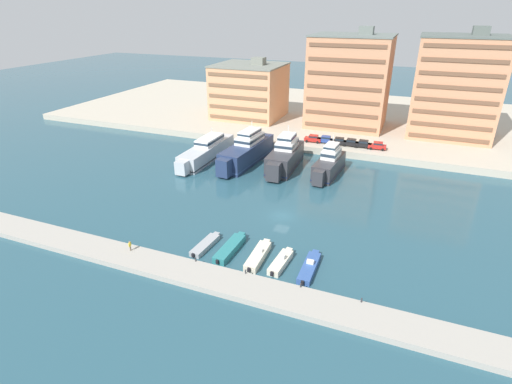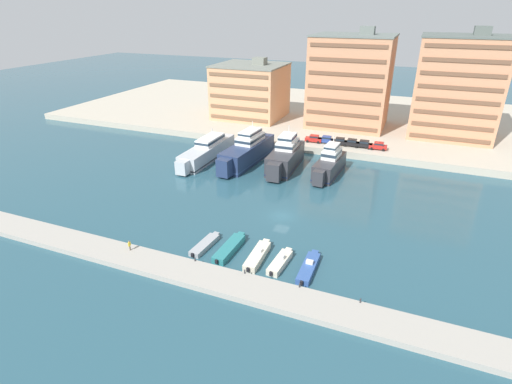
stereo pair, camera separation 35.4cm
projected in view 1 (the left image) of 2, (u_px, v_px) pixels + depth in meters
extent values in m
plane|color=#285160|center=(282.00, 216.00, 68.01)|extent=(400.00, 400.00, 0.00)
cube|color=#BCB29E|center=(351.00, 117.00, 124.45)|extent=(180.00, 70.00, 1.68)
cube|color=#A8A399|center=(231.00, 284.00, 50.79)|extent=(120.00, 4.90, 0.81)
cube|color=silver|center=(207.00, 152.00, 92.75)|extent=(4.53, 19.77, 3.36)
cube|color=silver|center=(182.00, 168.00, 83.57)|extent=(2.47, 2.25, 2.86)
cube|color=black|center=(207.00, 156.00, 93.21)|extent=(4.58, 19.97, 0.24)
cube|color=white|center=(210.00, 140.00, 92.96)|extent=(3.52, 8.31, 1.50)
cube|color=#233342|center=(210.00, 139.00, 92.89)|extent=(3.56, 8.39, 0.54)
cylinder|color=silver|center=(212.00, 132.00, 93.30)|extent=(0.16, 0.16, 1.80)
cube|color=silver|center=(227.00, 142.00, 101.74)|extent=(3.81, 0.91, 0.20)
cube|color=navy|center=(247.00, 153.00, 90.62)|extent=(6.29, 18.75, 4.37)
cube|color=navy|center=(224.00, 167.00, 82.16)|extent=(2.91, 2.68, 3.72)
cube|color=#334C7F|center=(247.00, 159.00, 91.22)|extent=(6.35, 18.94, 0.24)
cube|color=white|center=(250.00, 139.00, 90.48)|extent=(4.43, 8.01, 1.59)
cube|color=#233342|center=(250.00, 138.00, 90.41)|extent=(4.48, 8.09, 0.57)
cube|color=white|center=(250.00, 133.00, 89.89)|extent=(3.45, 6.24, 1.19)
cube|color=#233342|center=(250.00, 132.00, 89.83)|extent=(3.50, 6.31, 0.43)
cylinder|color=silver|center=(252.00, 125.00, 90.20)|extent=(0.16, 0.16, 1.80)
cube|color=navy|center=(265.00, 145.00, 98.90)|extent=(4.28, 1.20, 0.20)
cube|color=#333338|center=(285.00, 158.00, 87.52)|extent=(5.58, 14.80, 4.25)
cube|color=#333338|center=(274.00, 172.00, 80.28)|extent=(2.84, 2.60, 3.61)
cube|color=#192347|center=(285.00, 164.00, 88.10)|extent=(5.64, 14.95, 0.24)
cube|color=white|center=(287.00, 144.00, 87.20)|extent=(4.13, 6.29, 1.62)
cube|color=#233342|center=(287.00, 143.00, 87.13)|extent=(4.18, 6.36, 0.58)
cube|color=white|center=(287.00, 138.00, 86.57)|extent=(3.22, 4.91, 1.38)
cube|color=#233342|center=(287.00, 137.00, 86.51)|extent=(3.26, 4.96, 0.50)
cylinder|color=silver|center=(288.00, 129.00, 86.68)|extent=(0.16, 0.16, 1.80)
cube|color=#333338|center=(294.00, 151.00, 94.54)|extent=(4.26, 1.08, 0.20)
cube|color=#333338|center=(329.00, 166.00, 84.08)|extent=(4.82, 12.44, 3.56)
cube|color=#333338|center=(319.00, 178.00, 78.38)|extent=(2.30, 2.11, 3.02)
cube|color=#192347|center=(328.00, 172.00, 84.57)|extent=(4.87, 12.57, 0.24)
cube|color=white|center=(331.00, 153.00, 83.69)|extent=(3.43, 5.33, 1.78)
cube|color=#233342|center=(331.00, 152.00, 83.62)|extent=(3.47, 5.38, 0.64)
cube|color=white|center=(332.00, 147.00, 83.07)|extent=(2.68, 4.16, 1.13)
cube|color=#233342|center=(332.00, 146.00, 83.03)|extent=(2.71, 4.20, 0.41)
cylinder|color=silver|center=(333.00, 139.00, 83.08)|extent=(0.16, 0.16, 1.80)
cube|color=#333338|center=(337.00, 160.00, 89.74)|extent=(3.39, 1.15, 0.20)
cube|color=#9EA3A8|center=(205.00, 245.00, 59.01)|extent=(2.04, 6.03, 0.77)
cube|color=#9EA3A8|center=(216.00, 235.00, 61.70)|extent=(0.95, 0.80, 0.65)
cube|color=black|center=(193.00, 255.00, 56.38)|extent=(0.38, 0.30, 0.60)
cube|color=teal|center=(230.00, 249.00, 57.93)|extent=(2.03, 7.24, 1.04)
cube|color=teal|center=(241.00, 236.00, 61.23)|extent=(1.04, 0.86, 0.89)
cube|color=black|center=(217.00, 262.00, 54.72)|extent=(0.37, 0.29, 0.60)
cube|color=beige|center=(258.00, 256.00, 56.20)|extent=(1.98, 6.89, 1.03)
cube|color=beige|center=(266.00, 243.00, 59.41)|extent=(1.00, 0.83, 0.88)
cube|color=silver|center=(259.00, 250.00, 56.34)|extent=(0.99, 0.63, 0.38)
cube|color=#283847|center=(260.00, 249.00, 56.55)|extent=(0.89, 0.11, 0.23)
cube|color=black|center=(249.00, 270.00, 53.07)|extent=(0.37, 0.29, 0.60)
cube|color=beige|center=(281.00, 263.00, 54.90)|extent=(2.01, 5.77, 0.95)
cube|color=beige|center=(289.00, 251.00, 57.48)|extent=(0.94, 0.79, 0.80)
cube|color=silver|center=(282.00, 257.00, 54.93)|extent=(0.93, 0.66, 0.54)
cube|color=#283847|center=(283.00, 255.00, 55.12)|extent=(0.82, 0.14, 0.33)
cube|color=black|center=(272.00, 274.00, 52.37)|extent=(0.38, 0.30, 0.60)
cube|color=#33569E|center=(309.00, 268.00, 53.87)|extent=(1.88, 6.90, 0.83)
cube|color=#33569E|center=(316.00, 253.00, 57.07)|extent=(0.97, 0.80, 0.71)
cube|color=silver|center=(310.00, 262.00, 54.03)|extent=(0.97, 0.62, 0.49)
cube|color=#283847|center=(311.00, 260.00, 54.23)|extent=(0.87, 0.10, 0.29)
cube|color=black|center=(302.00, 283.00, 50.75)|extent=(0.37, 0.29, 0.60)
cube|color=red|center=(313.00, 139.00, 99.14)|extent=(4.17, 1.87, 0.80)
cube|color=red|center=(314.00, 136.00, 98.78)|extent=(2.16, 1.65, 0.68)
cube|color=#1E2833|center=(314.00, 136.00, 98.78)|extent=(2.12, 1.66, 0.37)
cylinder|color=black|center=(307.00, 141.00, 98.99)|extent=(0.65, 0.25, 0.64)
cylinder|color=black|center=(308.00, 139.00, 100.44)|extent=(0.65, 0.25, 0.64)
cylinder|color=black|center=(317.00, 142.00, 98.17)|extent=(0.65, 0.25, 0.64)
cylinder|color=black|center=(319.00, 140.00, 99.63)|extent=(0.65, 0.25, 0.64)
cube|color=#28428E|center=(325.00, 140.00, 98.41)|extent=(4.11, 1.73, 0.80)
cube|color=#28428E|center=(326.00, 137.00, 98.05)|extent=(2.11, 1.58, 0.68)
cube|color=#1E2833|center=(326.00, 137.00, 98.05)|extent=(2.07, 1.59, 0.37)
cylinder|color=black|center=(319.00, 142.00, 98.31)|extent=(0.64, 0.22, 0.64)
cylinder|color=black|center=(321.00, 140.00, 99.74)|extent=(0.64, 0.22, 0.64)
cylinder|color=black|center=(330.00, 143.00, 97.42)|extent=(0.64, 0.22, 0.64)
cylinder|color=black|center=(331.00, 141.00, 98.85)|extent=(0.64, 0.22, 0.64)
cube|color=black|center=(339.00, 142.00, 97.13)|extent=(4.23, 2.03, 0.80)
cube|color=black|center=(339.00, 139.00, 96.77)|extent=(2.22, 1.73, 0.68)
cube|color=#1E2833|center=(339.00, 139.00, 96.77)|extent=(2.18, 1.74, 0.37)
cylinder|color=black|center=(332.00, 144.00, 96.92)|extent=(0.66, 0.27, 0.64)
cylinder|color=black|center=(333.00, 142.00, 98.39)|extent=(0.66, 0.27, 0.64)
cylinder|color=black|center=(344.00, 145.00, 96.20)|extent=(0.66, 0.27, 0.64)
cylinder|color=black|center=(344.00, 143.00, 97.67)|extent=(0.66, 0.27, 0.64)
cube|color=black|center=(351.00, 143.00, 96.22)|extent=(4.11, 1.73, 0.80)
cube|color=black|center=(351.00, 140.00, 95.85)|extent=(2.11, 1.57, 0.68)
cube|color=#1E2833|center=(351.00, 140.00, 95.85)|extent=(2.07, 1.59, 0.37)
cylinder|color=black|center=(344.00, 145.00, 96.14)|extent=(0.64, 0.22, 0.64)
cylinder|color=black|center=(345.00, 143.00, 97.56)|extent=(0.64, 0.22, 0.64)
cylinder|color=black|center=(355.00, 147.00, 95.21)|extent=(0.64, 0.22, 0.64)
cylinder|color=black|center=(357.00, 145.00, 96.64)|extent=(0.64, 0.22, 0.64)
cube|color=black|center=(363.00, 145.00, 95.32)|extent=(4.11, 1.72, 0.80)
cube|color=black|center=(364.00, 142.00, 94.95)|extent=(2.11, 1.57, 0.68)
cube|color=#1E2833|center=(364.00, 142.00, 94.95)|extent=(2.06, 1.58, 0.37)
cylinder|color=black|center=(356.00, 147.00, 95.23)|extent=(0.64, 0.22, 0.64)
cylinder|color=black|center=(357.00, 144.00, 96.66)|extent=(0.64, 0.22, 0.64)
cylinder|color=black|center=(368.00, 148.00, 94.31)|extent=(0.64, 0.22, 0.64)
cylinder|color=black|center=(369.00, 146.00, 95.74)|extent=(0.64, 0.22, 0.64)
cube|color=red|center=(377.00, 146.00, 94.08)|extent=(4.17, 1.88, 0.80)
cube|color=red|center=(378.00, 144.00, 93.72)|extent=(2.17, 1.65, 0.68)
cube|color=#1E2833|center=(378.00, 144.00, 93.72)|extent=(2.13, 1.67, 0.37)
cylinder|color=black|center=(371.00, 149.00, 93.93)|extent=(0.65, 0.25, 0.64)
cylinder|color=black|center=(371.00, 146.00, 95.38)|extent=(0.65, 0.25, 0.64)
cylinder|color=black|center=(383.00, 150.00, 93.12)|extent=(0.65, 0.25, 0.64)
cylinder|color=black|center=(383.00, 148.00, 94.58)|extent=(0.65, 0.25, 0.64)
cube|color=tan|center=(250.00, 92.00, 119.12)|extent=(19.22, 17.72, 15.02)
cube|color=brown|center=(238.00, 119.00, 114.14)|extent=(17.68, 0.24, 0.90)
cube|color=brown|center=(237.00, 108.00, 112.87)|extent=(17.68, 0.24, 0.90)
cube|color=brown|center=(237.00, 98.00, 111.59)|extent=(17.68, 0.24, 0.90)
cube|color=brown|center=(237.00, 87.00, 110.32)|extent=(17.68, 0.24, 0.90)
cube|color=brown|center=(237.00, 75.00, 109.04)|extent=(17.68, 0.24, 0.90)
cube|color=gray|center=(249.00, 65.00, 115.85)|extent=(19.60, 18.08, 0.40)
cube|color=gray|center=(259.00, 61.00, 114.37)|extent=(3.60, 3.20, 2.00)
cube|color=tan|center=(349.00, 82.00, 109.00)|extent=(20.58, 17.62, 23.71)
cube|color=brown|center=(340.00, 127.00, 105.83)|extent=(18.93, 0.24, 0.90)
cube|color=brown|center=(341.00, 114.00, 104.39)|extent=(18.93, 0.24, 0.90)
cube|color=brown|center=(342.00, 101.00, 102.95)|extent=(18.93, 0.24, 0.90)
cube|color=brown|center=(343.00, 88.00, 101.51)|extent=(18.93, 0.24, 0.90)
cube|color=brown|center=(344.00, 74.00, 100.08)|extent=(18.93, 0.24, 0.90)
cube|color=brown|center=(346.00, 60.00, 98.64)|extent=(18.93, 0.24, 0.90)
cube|color=brown|center=(347.00, 46.00, 97.20)|extent=(18.93, 0.24, 0.90)
cube|color=slate|center=(354.00, 35.00, 103.88)|extent=(20.99, 17.97, 0.40)
cube|color=slate|center=(366.00, 30.00, 102.33)|extent=(3.60, 3.20, 2.00)
cube|color=tan|center=(455.00, 88.00, 99.73)|extent=(19.68, 16.22, 24.20)
cube|color=brown|center=(448.00, 138.00, 97.33)|extent=(18.11, 0.24, 0.90)
cube|color=brown|center=(450.00, 126.00, 96.05)|extent=(18.11, 0.24, 0.90)
cube|color=brown|center=(453.00, 114.00, 94.76)|extent=(18.11, 0.24, 0.90)
cube|color=brown|center=(456.00, 101.00, 93.48)|extent=(18.11, 0.24, 0.90)
cube|color=brown|center=(458.00, 88.00, 92.19)|extent=(18.11, 0.24, 0.90)
cube|color=brown|center=(461.00, 74.00, 90.91)|extent=(18.11, 0.24, 0.90)
cube|color=brown|center=(464.00, 60.00, 89.62)|extent=(18.11, 0.24, 0.90)
cube|color=brown|center=(467.00, 46.00, 88.34)|extent=(18.11, 0.24, 0.90)
cube|color=#56605B|center=(466.00, 36.00, 94.51)|extent=(20.08, 16.54, 0.40)
cube|color=#56605B|center=(481.00, 30.00, 93.01)|extent=(3.60, 3.20, 2.00)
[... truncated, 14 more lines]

